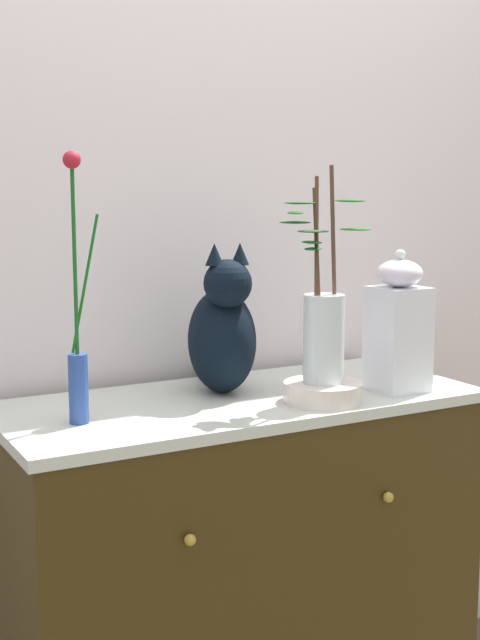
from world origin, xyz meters
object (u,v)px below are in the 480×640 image
object	(u,v)px
vase_glass_clear	(323,328)
jar_lidded_porcelain	(398,328)
sideboard	(240,588)
vase_slim_green	(77,344)
cat_sitting	(222,332)
bowl_porcelain	(323,392)

from	to	relation	value
vase_glass_clear	jar_lidded_porcelain	world-z (taller)	vase_glass_clear
sideboard	vase_glass_clear	distance (m)	0.67
sideboard	vase_glass_clear	size ratio (longest dim) A/B	2.31
vase_glass_clear	vase_slim_green	bearing A→B (deg)	170.15
jar_lidded_porcelain	cat_sitting	bearing A→B (deg)	153.97
vase_slim_green	bowl_porcelain	xyz separation A→B (m)	(0.54, -0.09, -0.14)
bowl_porcelain	cat_sitting	bearing A→B (deg)	129.25
cat_sitting	bowl_porcelain	world-z (taller)	cat_sitting
jar_lidded_porcelain	bowl_porcelain	bearing A→B (deg)	-177.78
bowl_porcelain	jar_lidded_porcelain	distance (m)	0.25
vase_slim_green	jar_lidded_porcelain	world-z (taller)	vase_slim_green
sideboard	bowl_porcelain	size ratio (longest dim) A/B	6.24
sideboard	jar_lidded_porcelain	size ratio (longest dim) A/B	3.31
bowl_porcelain	sideboard	bearing A→B (deg)	136.87
vase_slim_green	bowl_porcelain	distance (m)	0.57
cat_sitting	jar_lidded_porcelain	world-z (taller)	cat_sitting
cat_sitting	jar_lidded_porcelain	bearing A→B (deg)	-26.03
cat_sitting	bowl_porcelain	xyz separation A→B (m)	(0.16, -0.19, -0.12)
bowl_porcelain	jar_lidded_porcelain	xyz separation A→B (m)	(0.22, 0.01, 0.13)
bowl_porcelain	jar_lidded_porcelain	world-z (taller)	jar_lidded_porcelain
vase_glass_clear	jar_lidded_porcelain	xyz separation A→B (m)	(0.22, 0.01, -0.02)
sideboard	jar_lidded_porcelain	xyz separation A→B (m)	(0.36, -0.12, 0.62)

